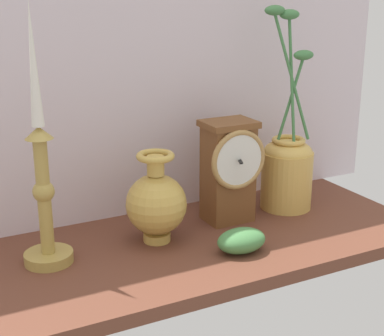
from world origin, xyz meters
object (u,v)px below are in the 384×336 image
Objects in this scene: candlestick_tall_left at (43,183)px; brass_vase_bulbous at (158,202)px; mantel_clock at (229,169)px; brass_vase_jar at (287,165)px.

brass_vase_bulbous is at bearing -1.29° from candlestick_tall_left.
brass_vase_jar is (14.38, 0.84, -1.48)cm from mantel_clock.
mantel_clock is at bearing -176.65° from brass_vase_jar.
mantel_clock reaches higher than brass_vase_bulbous.
brass_vase_jar is at bearing 3.35° from mantel_clock.
candlestick_tall_left reaches higher than brass_vase_bulbous.
brass_vase_jar is (50.61, 2.74, -4.97)cm from candlestick_tall_left.
candlestick_tall_left is at bearing -177.00° from mantel_clock.
candlestick_tall_left is 21.04cm from brass_vase_bulbous.
mantel_clock is 16.73cm from brass_vase_bulbous.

